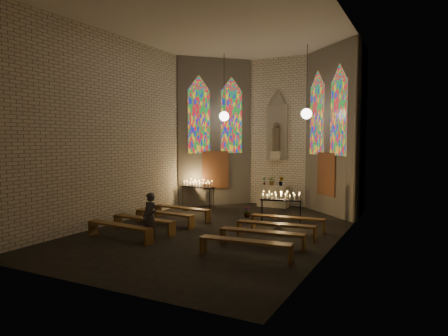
{
  "coord_description": "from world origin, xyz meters",
  "views": [
    {
      "loc": [
        6.38,
        -12.13,
        3.12
      ],
      "look_at": [
        -0.2,
        0.77,
        2.11
      ],
      "focal_mm": 32.0,
      "sensor_mm": 36.0,
      "label": 1
    }
  ],
  "objects_px": {
    "aisle_flower_pot": "(247,212)",
    "altar": "(273,196)",
    "visitor": "(150,217)",
    "votive_stand_left": "(198,185)",
    "votive_stand_right": "(281,198)"
  },
  "relations": [
    {
      "from": "aisle_flower_pot",
      "to": "altar",
      "type": "bearing_deg",
      "value": 88.9
    },
    {
      "from": "altar",
      "to": "visitor",
      "type": "distance_m",
      "value": 7.87
    },
    {
      "from": "visitor",
      "to": "altar",
      "type": "bearing_deg",
      "value": 88.83
    },
    {
      "from": "altar",
      "to": "aisle_flower_pot",
      "type": "relative_size",
      "value": 3.02
    },
    {
      "from": "votive_stand_left",
      "to": "votive_stand_right",
      "type": "xyz_separation_m",
      "value": [
        4.55,
        -1.56,
        -0.08
      ]
    },
    {
      "from": "aisle_flower_pot",
      "to": "visitor",
      "type": "bearing_deg",
      "value": -103.08
    },
    {
      "from": "votive_stand_right",
      "to": "votive_stand_left",
      "type": "bearing_deg",
      "value": 147.49
    },
    {
      "from": "altar",
      "to": "aisle_flower_pot",
      "type": "xyz_separation_m",
      "value": [
        -0.06,
        -2.93,
        -0.27
      ]
    },
    {
      "from": "votive_stand_right",
      "to": "visitor",
      "type": "xyz_separation_m",
      "value": [
        -2.73,
        -4.37,
        -0.21
      ]
    },
    {
      "from": "aisle_flower_pot",
      "to": "votive_stand_right",
      "type": "xyz_separation_m",
      "value": [
        1.6,
        -0.48,
        0.73
      ]
    },
    {
      "from": "visitor",
      "to": "aisle_flower_pot",
      "type": "bearing_deg",
      "value": 84.4
    },
    {
      "from": "altar",
      "to": "visitor",
      "type": "height_order",
      "value": "visitor"
    },
    {
      "from": "votive_stand_right",
      "to": "visitor",
      "type": "distance_m",
      "value": 5.16
    },
    {
      "from": "altar",
      "to": "visitor",
      "type": "xyz_separation_m",
      "value": [
        -1.18,
        -7.78,
        0.25
      ]
    },
    {
      "from": "votive_stand_left",
      "to": "aisle_flower_pot",
      "type": "bearing_deg",
      "value": -12.83
    }
  ]
}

